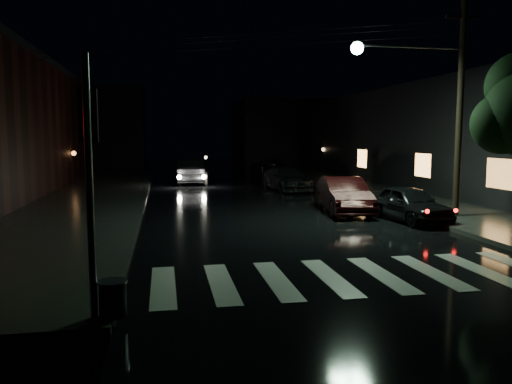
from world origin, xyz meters
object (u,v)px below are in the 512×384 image
parked_car_c (286,179)px  parked_car_d (274,170)px  parked_car_a (409,204)px  parked_car_b (344,195)px  oncoming_car (189,171)px

parked_car_c → parked_car_d: 6.96m
parked_car_a → parked_car_d: (-0.98, 18.06, 0.07)m
parked_car_a → parked_car_b: (-1.62, 2.36, 0.07)m
parked_car_d → parked_car_c: bearing=-102.3°
parked_car_c → parked_car_b: bearing=-95.6°
parked_car_a → oncoming_car: (-7.10, 16.25, 0.16)m
parked_car_d → oncoming_car: (-6.12, -1.81, 0.09)m
oncoming_car → parked_car_a: bearing=113.5°
parked_car_b → oncoming_car: oncoming_car is taller
parked_car_b → parked_car_d: bearing=95.0°
parked_car_a → oncoming_car: size_ratio=0.78×
parked_car_c → parked_car_d: bearing=76.5°
parked_car_c → parked_car_d: size_ratio=0.89×
parked_car_d → oncoming_car: oncoming_car is taller
parked_car_b → parked_car_c: size_ratio=0.96×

